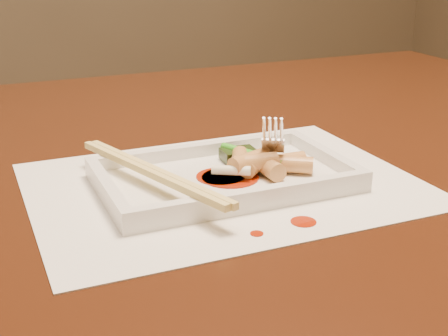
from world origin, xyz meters
name	(u,v)px	position (x,y,z in m)	size (l,w,h in m)	color
table	(196,216)	(0.00, 0.00, 0.65)	(1.40, 0.90, 0.75)	black
placemat	(224,185)	(-0.02, -0.14, 0.75)	(0.40, 0.30, 0.00)	white
sauce_splatter_a	(303,222)	(0.01, -0.26, 0.75)	(0.02, 0.02, 0.00)	#991D04
sauce_splatter_b	(257,234)	(-0.04, -0.26, 0.75)	(0.01, 0.01, 0.00)	#991D04
plate_base	(224,180)	(-0.02, -0.14, 0.76)	(0.26, 0.16, 0.01)	white
plate_rim_far	(199,150)	(-0.02, -0.07, 0.77)	(0.26, 0.01, 0.01)	white
plate_rim_near	(255,196)	(-0.02, -0.22, 0.77)	(0.26, 0.01, 0.01)	white
plate_rim_left	(107,188)	(-0.15, -0.14, 0.77)	(0.01, 0.14, 0.01)	white
plate_rim_right	(325,155)	(0.10, -0.14, 0.77)	(0.01, 0.14, 0.01)	white
veg_piece	(239,154)	(0.01, -0.10, 0.77)	(0.04, 0.03, 0.01)	black
scallion_white	(231,170)	(-0.02, -0.16, 0.77)	(0.01, 0.01, 0.04)	#EAEACC
scallion_green	(252,154)	(0.02, -0.12, 0.77)	(0.01, 0.01, 0.09)	green
chopstick_a	(148,172)	(-0.10, -0.14, 0.78)	(0.01, 0.24, 0.01)	#E2CA71
chopstick_b	(156,171)	(-0.10, -0.14, 0.78)	(0.01, 0.24, 0.01)	#E2CA71
fork	(277,98)	(0.05, -0.13, 0.83)	(0.09, 0.10, 0.14)	silver
sauce_blob_0	(221,176)	(-0.02, -0.14, 0.76)	(0.05, 0.05, 0.00)	#991D04
sauce_blob_1	(230,178)	(-0.02, -0.15, 0.76)	(0.06, 0.06, 0.00)	#991D04
rice_cake_0	(285,161)	(0.05, -0.15, 0.77)	(0.02, 0.02, 0.05)	tan
rice_cake_1	(255,164)	(0.01, -0.15, 0.77)	(0.02, 0.02, 0.04)	tan
rice_cake_2	(255,162)	(0.01, -0.16, 0.78)	(0.02, 0.02, 0.05)	tan
rice_cake_3	(240,160)	(0.00, -0.13, 0.77)	(0.02, 0.02, 0.04)	tan
rice_cake_4	(268,167)	(0.02, -0.16, 0.77)	(0.02, 0.02, 0.04)	tan
rice_cake_5	(249,161)	(0.00, -0.15, 0.78)	(0.02, 0.02, 0.05)	tan
rice_cake_6	(289,164)	(0.05, -0.16, 0.77)	(0.02, 0.02, 0.05)	tan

